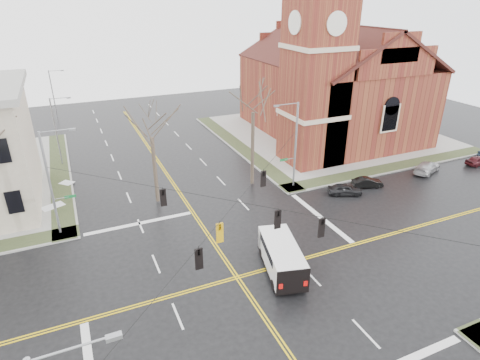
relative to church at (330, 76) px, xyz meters
name	(u,v)px	position (x,y,z in m)	size (l,w,h in m)	color
ground	(237,277)	(-24.76, -24.78, -8.43)	(120.00, 120.00, 0.00)	black
sidewalks	(237,277)	(-24.76, -24.78, -8.36)	(80.00, 80.00, 0.17)	gray
road_markings	(237,277)	(-24.76, -24.78, -8.43)	(100.00, 100.00, 0.01)	gold
church	(330,76)	(0.00, 0.00, 0.00)	(24.28, 27.48, 27.50)	maroon
signal_pole_ne	(294,143)	(-13.44, -13.28, -3.48)	(2.75, 0.22, 9.00)	gray
signal_pole_nw	(52,181)	(-36.09, -13.28, -3.48)	(2.75, 0.22, 9.00)	gray
span_wires	(237,202)	(-24.76, -24.78, -2.23)	(23.02, 23.02, 0.03)	black
traffic_signals	(241,216)	(-24.76, -25.45, -2.98)	(8.21, 8.26, 1.30)	black
streetlight_north_a	(57,129)	(-35.42, 3.22, -3.97)	(2.30, 0.20, 8.00)	gray
streetlight_north_b	(54,94)	(-35.42, 23.22, -3.97)	(2.30, 0.20, 8.00)	gray
cargo_van	(281,254)	(-21.44, -25.16, -7.11)	(3.64, 6.26, 2.24)	white
parked_car_a	(345,189)	(-9.40, -17.01, -7.85)	(1.38, 3.43, 1.17)	black
parked_car_b	(367,182)	(-6.10, -16.52, -7.90)	(1.13, 3.23, 1.06)	black
parked_car_c	(427,167)	(2.77, -16.15, -7.80)	(1.76, 4.34, 1.26)	#A5A5A7
parked_car_d	(479,160)	(10.23, -17.04, -7.86)	(1.35, 3.36, 1.15)	#421218
tree_nw_near	(151,133)	(-27.28, -10.94, -1.29)	(4.00, 4.00, 9.84)	#3B3225
tree_ne	(253,107)	(-17.02, -10.99, 0.05)	(4.00, 4.00, 11.73)	#3B3225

